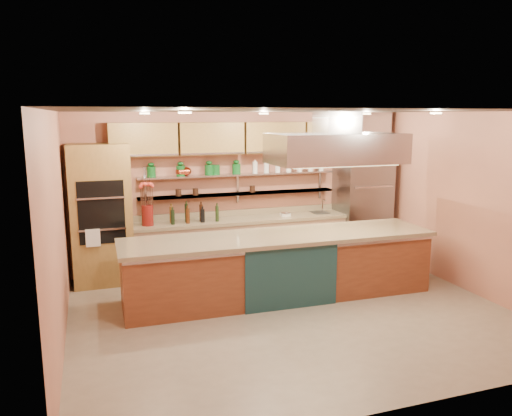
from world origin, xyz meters
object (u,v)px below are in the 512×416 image
object	(u,v)px
refrigerator	(362,205)
flower_vase	(148,215)
kitchen_scale	(285,213)
green_canister	(216,170)
island	(279,266)
copper_kettle	(186,171)

from	to	relation	value
refrigerator	flower_vase	world-z (taller)	refrigerator
flower_vase	kitchen_scale	world-z (taller)	flower_vase
green_canister	flower_vase	bearing A→B (deg)	-169.90
island	copper_kettle	bearing A→B (deg)	122.85
kitchen_scale	flower_vase	bearing A→B (deg)	170.46
island	copper_kettle	xyz separation A→B (m)	(-1.07, 1.72, 1.31)
refrigerator	kitchen_scale	distance (m)	1.59
island	copper_kettle	world-z (taller)	copper_kettle
refrigerator	copper_kettle	xyz separation A→B (m)	(-3.36, 0.23, 0.74)
refrigerator	green_canister	bearing A→B (deg)	175.35
island	green_canister	distance (m)	2.24
island	copper_kettle	distance (m)	2.41
island	kitchen_scale	xyz separation A→B (m)	(0.70, 1.50, 0.49)
kitchen_scale	copper_kettle	distance (m)	1.96
island	kitchen_scale	distance (m)	1.73
green_canister	refrigerator	bearing A→B (deg)	-4.65
refrigerator	copper_kettle	size ratio (longest dim) A/B	10.99
flower_vase	copper_kettle	world-z (taller)	copper_kettle
kitchen_scale	copper_kettle	bearing A→B (deg)	163.38
island	refrigerator	bearing A→B (deg)	34.13
refrigerator	flower_vase	xyz separation A→B (m)	(-4.07, 0.01, 0.05)
refrigerator	green_canister	distance (m)	2.94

